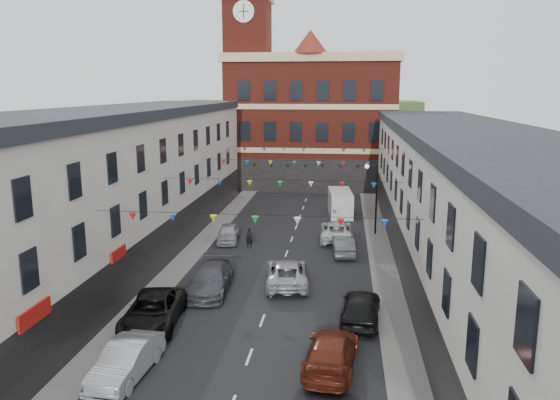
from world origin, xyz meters
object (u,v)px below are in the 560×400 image
at_px(car_right_f, 336,231).
at_px(moving_car, 287,273).
at_px(car_left_b, 126,361).
at_px(car_right_d, 361,307).
at_px(car_right_e, 343,245).
at_px(white_van, 340,203).
at_px(car_left_e, 228,233).
at_px(car_right_c, 331,352).
at_px(pedestrian, 249,238).
at_px(car_left_c, 153,311).
at_px(car_left_d, 210,279).
at_px(street_lamp, 374,189).

distance_m(car_right_f, moving_car, 11.00).
bearing_deg(car_left_b, car_right_d, 38.64).
distance_m(car_right_e, white_van, 12.96).
relative_size(car_left_e, car_right_c, 0.78).
xyz_separation_m(car_left_b, car_left_e, (-0.14, 21.08, -0.08)).
relative_size(car_left_e, moving_car, 0.73).
height_order(car_right_d, white_van, white_van).
height_order(car_left_e, white_van, white_van).
height_order(moving_car, pedestrian, moving_car).
relative_size(car_right_d, white_van, 0.91).
xyz_separation_m(car_right_f, pedestrian, (-6.60, -2.91, -0.00)).
bearing_deg(car_left_c, pedestrian, 74.62).
xyz_separation_m(car_left_c, car_right_f, (9.10, 17.46, -0.02)).
bearing_deg(car_left_d, car_right_d, -23.79).
relative_size(car_left_e, white_van, 0.76).
bearing_deg(pedestrian, car_left_b, -92.78).
xyz_separation_m(street_lamp, car_left_c, (-12.05, -19.27, -3.12)).
xyz_separation_m(white_van, pedestrian, (-6.80, -12.02, -0.41)).
bearing_deg(car_right_c, car_right_d, -100.09).
bearing_deg(pedestrian, car_left_c, -97.17).
relative_size(car_right_e, car_right_f, 0.77).
bearing_deg(car_left_e, moving_car, -65.55).
height_order(car_left_c, car_left_e, car_left_c).
xyz_separation_m(car_left_d, car_right_e, (7.86, 8.59, -0.11)).
bearing_deg(white_van, pedestrian, -124.99).
bearing_deg(car_right_f, car_right_c, 88.86).
distance_m(car_right_c, car_right_d, 5.21).
bearing_deg(car_left_b, car_right_c, 16.21).
distance_m(street_lamp, pedestrian, 11.11).
distance_m(street_lamp, car_right_d, 17.85).
xyz_separation_m(car_left_e, pedestrian, (1.98, -1.45, 0.08)).
bearing_deg(pedestrian, street_lamp, 28.91).
bearing_deg(car_right_d, car_left_b, 39.20).
bearing_deg(pedestrian, white_van, 63.09).
xyz_separation_m(car_right_c, car_right_e, (0.41, 16.89, -0.05)).
height_order(car_left_c, pedestrian, car_left_c).
bearing_deg(car_right_c, car_left_e, -60.07).
distance_m(moving_car, pedestrian, 8.55).
bearing_deg(moving_car, car_right_f, -112.09).
distance_m(car_left_e, pedestrian, 2.45).
xyz_separation_m(car_left_c, car_right_d, (10.64, 1.74, 0.04)).
distance_m(car_left_e, car_right_d, 17.47).
height_order(car_left_b, moving_car, moving_car).
bearing_deg(car_left_d, car_left_b, -99.78).
relative_size(car_right_d, pedestrian, 3.17).
relative_size(car_left_b, car_right_d, 0.96).
distance_m(street_lamp, car_right_c, 22.94).
height_order(car_right_c, car_right_f, car_right_f).
bearing_deg(car_right_e, car_right_c, 83.17).
xyz_separation_m(car_left_e, car_right_d, (10.12, -14.24, 0.14)).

